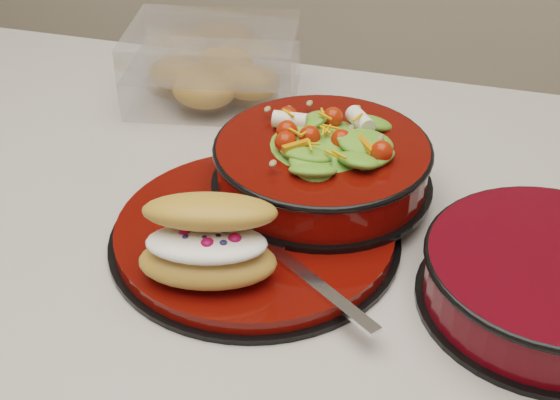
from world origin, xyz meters
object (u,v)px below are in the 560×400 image
(croissant, at_px, (209,241))
(fork, at_px, (303,274))
(dinner_plate, at_px, (256,233))
(salad_bowl, at_px, (322,156))
(extra_bowl, at_px, (550,279))
(pastry_box, at_px, (214,67))

(croissant, xyz_separation_m, fork, (0.08, 0.02, -0.03))
(fork, bearing_deg, dinner_plate, 82.82)
(croissant, height_order, fork, croissant)
(salad_bowl, xyz_separation_m, extra_bowl, (0.23, -0.10, -0.03))
(salad_bowl, relative_size, fork, 1.52)
(salad_bowl, height_order, pastry_box, salad_bowl)
(croissant, bearing_deg, dinner_plate, 64.13)
(extra_bowl, bearing_deg, croissant, -168.18)
(dinner_plate, relative_size, salad_bowl, 1.24)
(dinner_plate, relative_size, extra_bowl, 1.25)
(croissant, bearing_deg, pastry_box, 96.08)
(dinner_plate, height_order, salad_bowl, salad_bowl)
(fork, distance_m, pastry_box, 0.40)
(salad_bowl, distance_m, extra_bowl, 0.25)
(dinner_plate, distance_m, fork, 0.09)
(salad_bowl, distance_m, pastry_box, 0.27)
(croissant, bearing_deg, salad_bowl, 55.67)
(salad_bowl, xyz_separation_m, pastry_box, (-0.19, 0.19, -0.01))
(dinner_plate, xyz_separation_m, extra_bowl, (0.28, -0.02, 0.02))
(dinner_plate, relative_size, pastry_box, 1.22)
(dinner_plate, height_order, extra_bowl, extra_bowl)
(dinner_plate, distance_m, croissant, 0.09)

